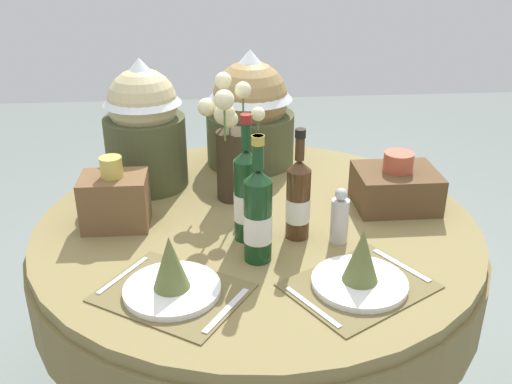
% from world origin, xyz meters
% --- Properties ---
extents(dining_table, '(1.36, 1.36, 0.76)m').
position_xyz_m(dining_table, '(0.00, 0.00, 0.61)').
color(dining_table, olive).
rests_on(dining_table, ground).
extents(place_setting_left, '(0.43, 0.40, 0.16)m').
position_xyz_m(place_setting_left, '(-0.24, -0.37, 0.80)').
color(place_setting_left, brown).
rests_on(place_setting_left, dining_table).
extents(place_setting_right, '(0.43, 0.40, 0.16)m').
position_xyz_m(place_setting_right, '(0.23, -0.37, 0.80)').
color(place_setting_right, brown).
rests_on(place_setting_right, dining_table).
extents(flower_vase, '(0.21, 0.19, 0.41)m').
position_xyz_m(flower_vase, '(-0.07, 0.16, 0.94)').
color(flower_vase, '#332819').
rests_on(flower_vase, dining_table).
extents(wine_bottle_left, '(0.07, 0.07, 0.33)m').
position_xyz_m(wine_bottle_left, '(0.11, -0.11, 0.88)').
color(wine_bottle_left, '#422814').
rests_on(wine_bottle_left, dining_table).
extents(wine_bottle_centre, '(0.07, 0.07, 0.37)m').
position_xyz_m(wine_bottle_centre, '(-0.04, -0.10, 0.89)').
color(wine_bottle_centre, '#143819').
rests_on(wine_bottle_centre, dining_table).
extents(wine_bottle_rear, '(0.08, 0.08, 0.35)m').
position_xyz_m(wine_bottle_rear, '(-0.02, -0.22, 0.89)').
color(wine_bottle_rear, '#143819').
rests_on(wine_bottle_rear, dining_table).
extents(pepper_mill, '(0.05, 0.05, 0.17)m').
position_xyz_m(pepper_mill, '(0.22, -0.15, 0.83)').
color(pepper_mill, '#B7B2AD').
rests_on(pepper_mill, dining_table).
extents(gift_tub_back_left, '(0.27, 0.27, 0.44)m').
position_xyz_m(gift_tub_back_left, '(-0.35, 0.30, 0.99)').
color(gift_tub_back_left, '#474C2D').
rests_on(gift_tub_back_left, dining_table).
extents(gift_tub_back_centre, '(0.32, 0.32, 0.42)m').
position_xyz_m(gift_tub_back_centre, '(0.02, 0.48, 0.98)').
color(gift_tub_back_centre, '#474C2D').
rests_on(gift_tub_back_centre, dining_table).
extents(woven_basket_side_left, '(0.19, 0.14, 0.22)m').
position_xyz_m(woven_basket_side_left, '(-0.42, 0.01, 0.84)').
color(woven_basket_side_left, brown).
rests_on(woven_basket_side_left, dining_table).
extents(woven_basket_side_right, '(0.25, 0.21, 0.18)m').
position_xyz_m(woven_basket_side_right, '(0.45, 0.07, 0.82)').
color(woven_basket_side_right, brown).
rests_on(woven_basket_side_right, dining_table).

